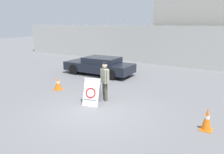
# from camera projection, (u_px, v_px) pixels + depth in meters

# --- Properties ---
(ground_plane) EXTENTS (90.00, 90.00, 0.00)m
(ground_plane) POSITION_uv_depth(u_px,v_px,m) (95.00, 112.00, 8.63)
(ground_plane) COLOR slate
(perimeter_wall) EXTENTS (36.00, 0.30, 3.67)m
(perimeter_wall) POSITION_uv_depth(u_px,v_px,m) (181.00, 47.00, 17.28)
(perimeter_wall) COLOR beige
(perimeter_wall) RESTS_ON ground_plane
(building_block) EXTENTS (6.36, 5.52, 5.97)m
(building_block) POSITION_uv_depth(u_px,v_px,m) (197.00, 28.00, 19.86)
(building_block) COLOR #B2ADA3
(building_block) RESTS_ON ground_plane
(barricade_sign) EXTENTS (0.89, 0.98, 1.13)m
(barricade_sign) POSITION_uv_depth(u_px,v_px,m) (92.00, 92.00, 9.35)
(barricade_sign) COLOR white
(barricade_sign) RESTS_ON ground_plane
(security_guard) EXTENTS (0.59, 0.57, 1.75)m
(security_guard) POSITION_uv_depth(u_px,v_px,m) (105.00, 79.00, 9.70)
(security_guard) COLOR #514C42
(security_guard) RESTS_ON ground_plane
(traffic_cone_near) EXTENTS (0.36, 0.36, 0.78)m
(traffic_cone_near) POSITION_uv_depth(u_px,v_px,m) (207.00, 119.00, 7.08)
(traffic_cone_near) COLOR orange
(traffic_cone_near) RESTS_ON ground_plane
(traffic_cone_mid) EXTENTS (0.42, 0.42, 0.69)m
(traffic_cone_mid) POSITION_uv_depth(u_px,v_px,m) (58.00, 83.00, 11.47)
(traffic_cone_mid) COLOR orange
(traffic_cone_mid) RESTS_ON ground_plane
(parked_car_front_coupe) EXTENTS (4.82, 2.15, 1.21)m
(parked_car_front_coupe) POSITION_uv_depth(u_px,v_px,m) (100.00, 66.00, 14.78)
(parked_car_front_coupe) COLOR black
(parked_car_front_coupe) RESTS_ON ground_plane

